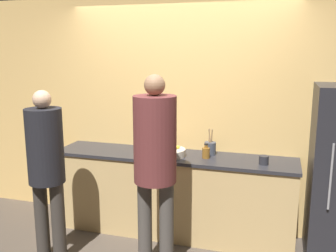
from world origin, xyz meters
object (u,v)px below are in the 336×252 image
(person_left, at_px, (46,163))
(cup_black, at_px, (264,160))
(utensil_crock, at_px, (210,148))
(bottle_red, at_px, (151,145))
(fruit_bowl, at_px, (170,152))
(bottle_amber, at_px, (206,152))
(person_center, at_px, (155,156))

(person_left, bearing_deg, cup_black, 22.64)
(person_left, height_order, utensil_crock, person_left)
(bottle_red, bearing_deg, fruit_bowl, -27.23)
(bottle_amber, bearing_deg, bottle_red, 170.98)
(person_left, relative_size, person_center, 0.92)
(person_left, distance_m, fruit_bowl, 1.26)
(person_left, relative_size, fruit_bowl, 4.95)
(utensil_crock, distance_m, cup_black, 0.61)
(person_left, height_order, person_center, person_center)
(person_center, height_order, cup_black, person_center)
(fruit_bowl, bearing_deg, person_left, -139.26)
(bottle_amber, distance_m, bottle_red, 0.65)
(person_center, bearing_deg, fruit_bowl, 95.95)
(fruit_bowl, distance_m, utensil_crock, 0.44)
(bottle_red, height_order, cup_black, bottle_red)
(bottle_amber, xyz_separation_m, bottle_red, (-0.64, 0.10, 0.00))
(person_left, bearing_deg, fruit_bowl, 40.74)
(fruit_bowl, bearing_deg, bottle_red, 152.77)
(person_center, bearing_deg, bottle_amber, 66.95)
(person_left, distance_m, bottle_amber, 1.58)
(person_center, height_order, utensil_crock, person_center)
(person_center, xyz_separation_m, utensil_crock, (0.33, 0.88, -0.13))
(person_center, xyz_separation_m, bottle_red, (-0.33, 0.83, -0.13))
(bottle_red, relative_size, cup_black, 1.75)
(person_left, distance_m, cup_black, 2.08)
(fruit_bowl, relative_size, bottle_red, 2.03)
(person_center, height_order, bottle_red, person_center)
(person_center, relative_size, bottle_red, 10.98)
(cup_black, bearing_deg, person_left, -157.36)
(person_left, relative_size, utensil_crock, 5.90)
(person_left, xyz_separation_m, cup_black, (1.92, 0.80, -0.03))
(fruit_bowl, height_order, utensil_crock, utensil_crock)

